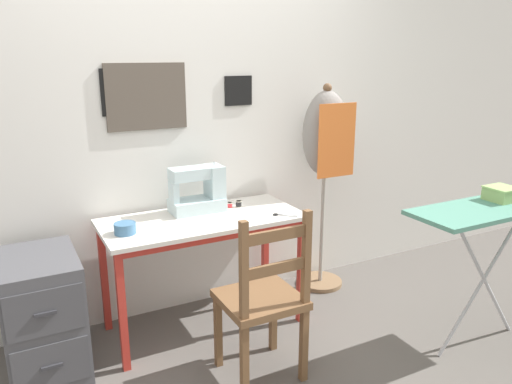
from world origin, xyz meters
name	(u,v)px	position (x,y,z in m)	size (l,w,h in m)	color
ground_plane	(223,346)	(0.00, 0.00, 0.00)	(14.00, 14.00, 0.00)	#5B5651
wall_back	(179,116)	(0.00, 0.61, 1.28)	(10.00, 0.07, 2.55)	silver
sewing_table	(204,232)	(0.00, 0.26, 0.62)	(1.19, 0.55, 0.71)	silver
sewing_machine	(200,190)	(0.04, 0.40, 0.84)	(0.34, 0.18, 0.30)	silver
fabric_bowl	(125,228)	(-0.47, 0.21, 0.74)	(0.12, 0.12, 0.06)	teal
scissors	(282,215)	(0.44, 0.09, 0.71)	(0.14, 0.12, 0.01)	silver
thread_spool_near_machine	(230,205)	(0.23, 0.37, 0.73)	(0.04, 0.04, 0.03)	red
thread_spool_mid_table	(239,204)	(0.28, 0.37, 0.73)	(0.04, 0.04, 0.04)	black
wooden_chair	(263,300)	(0.07, -0.35, 0.44)	(0.40, 0.38, 0.93)	brown
filing_cabinet	(43,315)	(-0.92, 0.23, 0.33)	(0.39, 0.55, 0.65)	#4C4C51
dress_form	(326,144)	(0.97, 0.41, 1.05)	(0.34, 0.32, 1.46)	#846647
ironing_board	(493,214)	(1.34, -0.66, 0.80)	(1.00, 0.35, 0.85)	#518E7A
storage_box	(501,194)	(1.46, -0.61, 0.89)	(0.16, 0.15, 0.08)	#8EB266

